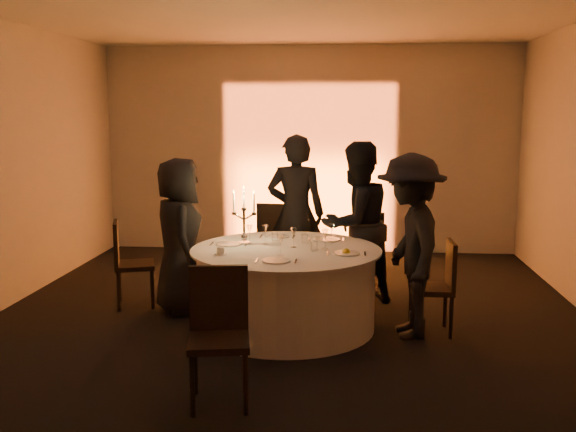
# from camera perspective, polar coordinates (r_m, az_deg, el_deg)

# --- Properties ---
(floor) EXTENTS (7.00, 7.00, 0.00)m
(floor) POSITION_cam_1_polar(r_m,az_deg,el_deg) (6.26, -0.17, -9.83)
(floor) COLOR black
(floor) RESTS_ON ground
(ceiling) EXTENTS (7.00, 7.00, 0.00)m
(ceiling) POSITION_cam_1_polar(r_m,az_deg,el_deg) (5.99, -0.19, 18.42)
(ceiling) COLOR silver
(ceiling) RESTS_ON wall_back
(wall_back) EXTENTS (7.00, 0.00, 7.00)m
(wall_back) POSITION_cam_1_polar(r_m,az_deg,el_deg) (9.42, 1.88, 5.91)
(wall_back) COLOR beige
(wall_back) RESTS_ON floor
(wall_front) EXTENTS (7.00, 0.00, 7.00)m
(wall_front) POSITION_cam_1_polar(r_m,az_deg,el_deg) (2.51, -7.91, -3.31)
(wall_front) COLOR beige
(wall_front) RESTS_ON floor
(uplighter_fixture) EXTENTS (0.25, 0.12, 0.10)m
(uplighter_fixture) POSITION_cam_1_polar(r_m,az_deg,el_deg) (9.32, 1.72, -3.13)
(uplighter_fixture) COLOR black
(uplighter_fixture) RESTS_ON floor
(banquet_table) EXTENTS (1.80, 1.80, 0.77)m
(banquet_table) POSITION_cam_1_polar(r_m,az_deg,el_deg) (6.14, -0.18, -6.44)
(banquet_table) COLOR black
(banquet_table) RESTS_ON floor
(chair_left) EXTENTS (0.51, 0.51, 0.92)m
(chair_left) POSITION_cam_1_polar(r_m,az_deg,el_deg) (6.99, -14.10, -3.70)
(chair_left) COLOR black
(chair_left) RESTS_ON floor
(chair_back_left) EXTENTS (0.50, 0.50, 1.00)m
(chair_back_left) POSITION_cam_1_polar(r_m,az_deg,el_deg) (7.54, -0.91, -2.07)
(chair_back_left) COLOR black
(chair_back_left) RESTS_ON floor
(chair_back_right) EXTENTS (0.52, 0.52, 0.89)m
(chair_back_right) POSITION_cam_1_polar(r_m,az_deg,el_deg) (7.58, 6.77, -2.59)
(chair_back_right) COLOR black
(chair_back_right) RESTS_ON floor
(chair_right) EXTENTS (0.39, 0.39, 0.87)m
(chair_right) POSITION_cam_1_polar(r_m,az_deg,el_deg) (6.13, 13.29, -5.72)
(chair_right) COLOR black
(chair_right) RESTS_ON floor
(chair_front) EXTENTS (0.49, 0.49, 0.96)m
(chair_front) POSITION_cam_1_polar(r_m,az_deg,el_deg) (4.62, -6.16, -9.77)
(chair_front) COLOR black
(chair_front) RESTS_ON floor
(guest_left) EXTENTS (0.74, 0.90, 1.59)m
(guest_left) POSITION_cam_1_polar(r_m,az_deg,el_deg) (6.65, -9.63, -1.73)
(guest_left) COLOR black
(guest_left) RESTS_ON floor
(guest_back_left) EXTENTS (0.66, 0.44, 1.80)m
(guest_back_left) POSITION_cam_1_polar(r_m,az_deg,el_deg) (7.30, 0.70, 0.21)
(guest_back_left) COLOR black
(guest_back_left) RESTS_ON floor
(guest_back_right) EXTENTS (1.08, 1.05, 1.75)m
(guest_back_right) POSITION_cam_1_polar(r_m,az_deg,el_deg) (6.80, 6.07, -0.73)
(guest_back_right) COLOR black
(guest_back_right) RESTS_ON floor
(guest_right) EXTENTS (0.73, 1.14, 1.68)m
(guest_right) POSITION_cam_1_polar(r_m,az_deg,el_deg) (5.93, 10.81, -2.63)
(guest_right) COLOR black
(guest_right) RESTS_ON floor
(plate_left) EXTENTS (0.36, 0.25, 0.01)m
(plate_left) POSITION_cam_1_polar(r_m,az_deg,el_deg) (6.25, -5.28, -2.49)
(plate_left) COLOR white
(plate_left) RESTS_ON banquet_table
(plate_back_left) EXTENTS (0.36, 0.25, 0.01)m
(plate_back_left) POSITION_cam_1_polar(r_m,az_deg,el_deg) (6.60, -0.97, -1.83)
(plate_back_left) COLOR white
(plate_back_left) RESTS_ON banquet_table
(plate_back_right) EXTENTS (0.35, 0.29, 0.01)m
(plate_back_right) POSITION_cam_1_polar(r_m,az_deg,el_deg) (6.47, 3.41, -2.07)
(plate_back_right) COLOR white
(plate_back_right) RESTS_ON banquet_table
(plate_right) EXTENTS (0.36, 0.25, 0.08)m
(plate_right) POSITION_cam_1_polar(r_m,az_deg,el_deg) (5.84, 5.20, -3.21)
(plate_right) COLOR white
(plate_right) RESTS_ON banquet_table
(plate_front) EXTENTS (0.36, 0.24, 0.01)m
(plate_front) POSITION_cam_1_polar(r_m,az_deg,el_deg) (5.53, -1.06, -4.00)
(plate_front) COLOR white
(plate_front) RESTS_ON banquet_table
(coffee_cup) EXTENTS (0.11, 0.11, 0.07)m
(coffee_cup) POSITION_cam_1_polar(r_m,az_deg,el_deg) (5.84, -6.01, -3.12)
(coffee_cup) COLOR white
(coffee_cup) RESTS_ON banquet_table
(candelabra) EXTENTS (0.24, 0.12, 0.58)m
(candelabra) POSITION_cam_1_polar(r_m,az_deg,el_deg) (6.25, -3.93, -0.66)
(candelabra) COLOR silver
(candelabra) RESTS_ON banquet_table
(wine_glass_a) EXTENTS (0.07, 0.07, 0.19)m
(wine_glass_a) POSITION_cam_1_polar(r_m,az_deg,el_deg) (6.02, 3.33, -1.66)
(wine_glass_a) COLOR white
(wine_glass_a) RESTS_ON banquet_table
(wine_glass_b) EXTENTS (0.07, 0.07, 0.19)m
(wine_glass_b) POSITION_cam_1_polar(r_m,az_deg,el_deg) (6.22, -2.04, -1.29)
(wine_glass_b) COLOR white
(wine_glass_b) RESTS_ON banquet_table
(wine_glass_c) EXTENTS (0.07, 0.07, 0.19)m
(wine_glass_c) POSITION_cam_1_polar(r_m,az_deg,el_deg) (6.24, -3.43, -1.27)
(wine_glass_c) COLOR white
(wine_glass_c) RESTS_ON banquet_table
(wine_glass_d) EXTENTS (0.07, 0.07, 0.19)m
(wine_glass_d) POSITION_cam_1_polar(r_m,az_deg,el_deg) (6.08, 0.50, -1.54)
(wine_glass_d) COLOR white
(wine_glass_d) RESTS_ON banquet_table
(wine_glass_e) EXTENTS (0.07, 0.07, 0.19)m
(wine_glass_e) POSITION_cam_1_polar(r_m,az_deg,el_deg) (5.73, -0.65, -2.21)
(wine_glass_e) COLOR white
(wine_glass_e) RESTS_ON banquet_table
(wine_glass_f) EXTENTS (0.07, 0.07, 0.19)m
(wine_glass_f) POSITION_cam_1_polar(r_m,az_deg,el_deg) (6.29, 3.91, -1.19)
(wine_glass_f) COLOR white
(wine_glass_f) RESTS_ON banquet_table
(tumbler_a) EXTENTS (0.07, 0.07, 0.09)m
(tumbler_a) POSITION_cam_1_polar(r_m,az_deg,el_deg) (6.39, -1.16, -1.85)
(tumbler_a) COLOR white
(tumbler_a) RESTS_ON banquet_table
(tumbler_b) EXTENTS (0.07, 0.07, 0.09)m
(tumbler_b) POSITION_cam_1_polar(r_m,az_deg,el_deg) (6.28, 1.50, -2.05)
(tumbler_b) COLOR white
(tumbler_b) RESTS_ON banquet_table
(tumbler_c) EXTENTS (0.07, 0.07, 0.09)m
(tumbler_c) POSITION_cam_1_polar(r_m,az_deg,el_deg) (5.95, 2.35, -2.70)
(tumbler_c) COLOR white
(tumbler_c) RESTS_ON banquet_table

